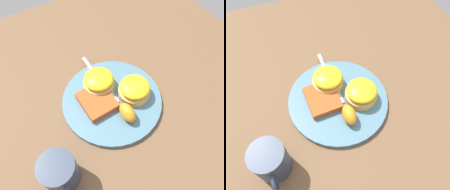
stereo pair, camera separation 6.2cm
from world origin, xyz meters
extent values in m
plane|color=brown|center=(0.00, 0.00, 0.00)|extent=(1.10, 1.10, 0.00)
cylinder|color=slate|center=(0.00, 0.00, 0.01)|extent=(0.29, 0.29, 0.01)
cylinder|color=tan|center=(0.02, 0.06, 0.03)|extent=(0.09, 0.09, 0.02)
ellipsoid|color=yellow|center=(0.02, 0.06, 0.05)|extent=(0.09, 0.09, 0.03)
cylinder|color=tan|center=(-0.06, -0.01, 0.03)|extent=(0.09, 0.09, 0.02)
ellipsoid|color=yellow|center=(-0.06, -0.01, 0.05)|extent=(0.09, 0.09, 0.03)
cube|color=#B34F21|center=(-0.01, -0.04, 0.02)|extent=(0.11, 0.09, 0.02)
ellipsoid|color=orange|center=(0.07, 0.01, 0.04)|extent=(0.06, 0.04, 0.04)
cube|color=silver|center=(-0.13, 0.00, 0.02)|extent=(0.11, 0.01, 0.00)
cube|color=silver|center=(0.00, 0.00, 0.02)|extent=(0.04, 0.02, 0.00)
cylinder|color=#2D384C|center=(0.12, -0.21, 0.05)|extent=(0.08, 0.08, 0.10)
torus|color=#2D384C|center=(0.17, -0.21, 0.06)|extent=(0.05, 0.01, 0.05)
camera|label=1|loc=(0.29, -0.17, 0.56)|focal=35.00mm
camera|label=2|loc=(0.31, -0.12, 0.56)|focal=35.00mm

